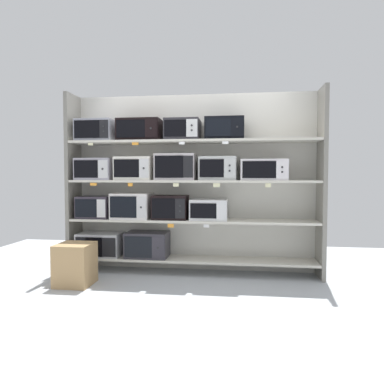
{
  "coord_description": "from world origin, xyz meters",
  "views": [
    {
      "loc": [
        0.59,
        -4.55,
        1.28
      ],
      "look_at": [
        0.0,
        0.0,
        1.06
      ],
      "focal_mm": 33.32,
      "sensor_mm": 36.0,
      "label": 1
    }
  ],
  "objects_px": {
    "microwave_5": "(209,210)",
    "microwave_13": "(183,130)",
    "microwave_2": "(95,207)",
    "microwave_7": "(135,169)",
    "shipping_carton": "(75,264)",
    "microwave_9": "(218,168)",
    "microwave_1": "(147,244)",
    "microwave_12": "(140,130)",
    "microwave_14": "(225,129)",
    "microwave_0": "(101,244)",
    "microwave_4": "(170,207)",
    "microwave_8": "(176,167)",
    "microwave_10": "(263,170)",
    "microwave_11": "(96,131)",
    "microwave_6": "(96,169)",
    "microwave_3": "(132,206)"
  },
  "relations": [
    {
      "from": "microwave_5",
      "to": "microwave_13",
      "type": "xyz_separation_m",
      "value": [
        -0.34,
        -0.0,
        1.02
      ]
    },
    {
      "from": "microwave_8",
      "to": "microwave_11",
      "type": "height_order",
      "value": "microwave_11"
    },
    {
      "from": "microwave_5",
      "to": "microwave_13",
      "type": "height_order",
      "value": "microwave_13"
    },
    {
      "from": "microwave_8",
      "to": "microwave_10",
      "type": "relative_size",
      "value": 0.89
    },
    {
      "from": "microwave_0",
      "to": "microwave_10",
      "type": "height_order",
      "value": "microwave_10"
    },
    {
      "from": "microwave_2",
      "to": "microwave_13",
      "type": "height_order",
      "value": "microwave_13"
    },
    {
      "from": "microwave_1",
      "to": "microwave_10",
      "type": "distance_m",
      "value": 1.79
    },
    {
      "from": "microwave_8",
      "to": "microwave_14",
      "type": "xyz_separation_m",
      "value": [
        0.63,
        0.0,
        0.48
      ]
    },
    {
      "from": "microwave_9",
      "to": "microwave_11",
      "type": "distance_m",
      "value": 1.69
    },
    {
      "from": "microwave_2",
      "to": "microwave_7",
      "type": "height_order",
      "value": "microwave_7"
    },
    {
      "from": "microwave_5",
      "to": "microwave_1",
      "type": "bearing_deg",
      "value": -179.97
    },
    {
      "from": "microwave_7",
      "to": "microwave_9",
      "type": "bearing_deg",
      "value": 0.0
    },
    {
      "from": "microwave_4",
      "to": "microwave_7",
      "type": "xyz_separation_m",
      "value": [
        -0.47,
        0.0,
        0.5
      ]
    },
    {
      "from": "microwave_8",
      "to": "microwave_11",
      "type": "relative_size",
      "value": 1.06
    },
    {
      "from": "microwave_4",
      "to": "microwave_8",
      "type": "height_order",
      "value": "microwave_8"
    },
    {
      "from": "microwave_1",
      "to": "microwave_7",
      "type": "xyz_separation_m",
      "value": [
        -0.16,
        0.0,
        1.0
      ]
    },
    {
      "from": "microwave_0",
      "to": "microwave_7",
      "type": "distance_m",
      "value": 1.12
    },
    {
      "from": "microwave_3",
      "to": "microwave_13",
      "type": "height_order",
      "value": "microwave_13"
    },
    {
      "from": "microwave_2",
      "to": "microwave_12",
      "type": "distance_m",
      "value": 1.19
    },
    {
      "from": "microwave_2",
      "to": "microwave_4",
      "type": "xyz_separation_m",
      "value": [
        1.02,
        -0.0,
        0.01
      ]
    },
    {
      "from": "microwave_0",
      "to": "microwave_13",
      "type": "distance_m",
      "value": 1.88
    },
    {
      "from": "microwave_8",
      "to": "microwave_14",
      "type": "distance_m",
      "value": 0.79
    },
    {
      "from": "microwave_4",
      "to": "microwave_7",
      "type": "height_order",
      "value": "microwave_7"
    },
    {
      "from": "microwave_6",
      "to": "microwave_7",
      "type": "relative_size",
      "value": 0.99
    },
    {
      "from": "microwave_0",
      "to": "microwave_1",
      "type": "xyz_separation_m",
      "value": [
        0.64,
        -0.0,
        0.01
      ]
    },
    {
      "from": "microwave_9",
      "to": "microwave_13",
      "type": "relative_size",
      "value": 1.07
    },
    {
      "from": "microwave_2",
      "to": "microwave_9",
      "type": "bearing_deg",
      "value": 0.01
    },
    {
      "from": "microwave_1",
      "to": "microwave_2",
      "type": "bearing_deg",
      "value": 180.0
    },
    {
      "from": "microwave_11",
      "to": "microwave_6",
      "type": "bearing_deg",
      "value": 178.55
    },
    {
      "from": "microwave_2",
      "to": "microwave_13",
      "type": "relative_size",
      "value": 0.98
    },
    {
      "from": "microwave_6",
      "to": "microwave_9",
      "type": "relative_size",
      "value": 1.02
    },
    {
      "from": "microwave_10",
      "to": "microwave_12",
      "type": "relative_size",
      "value": 1.03
    },
    {
      "from": "microwave_4",
      "to": "microwave_7",
      "type": "relative_size",
      "value": 0.93
    },
    {
      "from": "microwave_12",
      "to": "microwave_14",
      "type": "distance_m",
      "value": 1.11
    },
    {
      "from": "microwave_9",
      "to": "microwave_14",
      "type": "height_order",
      "value": "microwave_14"
    },
    {
      "from": "microwave_4",
      "to": "microwave_5",
      "type": "height_order",
      "value": "microwave_4"
    },
    {
      "from": "microwave_5",
      "to": "microwave_14",
      "type": "height_order",
      "value": "microwave_14"
    },
    {
      "from": "microwave_2",
      "to": "microwave_9",
      "type": "distance_m",
      "value": 1.72
    },
    {
      "from": "microwave_7",
      "to": "microwave_14",
      "type": "height_order",
      "value": "microwave_14"
    },
    {
      "from": "microwave_6",
      "to": "microwave_14",
      "type": "distance_m",
      "value": 1.78
    },
    {
      "from": "microwave_5",
      "to": "microwave_6",
      "type": "distance_m",
      "value": 1.59
    },
    {
      "from": "microwave_4",
      "to": "microwave_14",
      "type": "distance_m",
      "value": 1.22
    },
    {
      "from": "microwave_2",
      "to": "shipping_carton",
      "type": "height_order",
      "value": "microwave_2"
    },
    {
      "from": "microwave_0",
      "to": "microwave_14",
      "type": "height_order",
      "value": "microwave_14"
    },
    {
      "from": "microwave_7",
      "to": "microwave_10",
      "type": "xyz_separation_m",
      "value": [
        1.66,
        -0.0,
        -0.02
      ]
    },
    {
      "from": "microwave_14",
      "to": "shipping_carton",
      "type": "distance_m",
      "value": 2.44
    },
    {
      "from": "microwave_5",
      "to": "microwave_11",
      "type": "bearing_deg",
      "value": -179.98
    },
    {
      "from": "microwave_5",
      "to": "microwave_10",
      "type": "relative_size",
      "value": 0.82
    },
    {
      "from": "microwave_6",
      "to": "microwave_10",
      "type": "relative_size",
      "value": 0.83
    },
    {
      "from": "microwave_13",
      "to": "microwave_4",
      "type": "bearing_deg",
      "value": -179.91
    }
  ]
}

